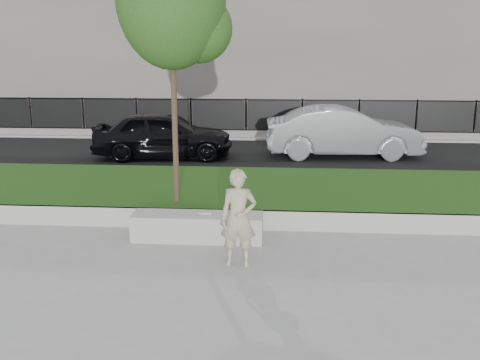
# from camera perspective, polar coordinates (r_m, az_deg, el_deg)

# --- Properties ---
(ground) EXTENTS (90.00, 90.00, 0.00)m
(ground) POSITION_cam_1_polar(r_m,az_deg,el_deg) (9.74, -0.27, -7.27)
(ground) COLOR gray
(ground) RESTS_ON ground
(grass_bank) EXTENTS (34.00, 4.00, 0.40)m
(grass_bank) POSITION_cam_1_polar(r_m,az_deg,el_deg) (12.53, 0.80, -1.49)
(grass_bank) COLOR #10360D
(grass_bank) RESTS_ON ground
(grass_kerb) EXTENTS (34.00, 0.08, 0.40)m
(grass_kerb) POSITION_cam_1_polar(r_m,az_deg,el_deg) (10.65, 0.17, -4.26)
(grass_kerb) COLOR #AAA89F
(grass_kerb) RESTS_ON ground
(street) EXTENTS (34.00, 7.00, 0.04)m
(street) POSITION_cam_1_polar(r_m,az_deg,el_deg) (17.92, 1.86, 2.59)
(street) COLOR black
(street) RESTS_ON ground
(far_pavement) EXTENTS (34.00, 3.00, 0.12)m
(far_pavement) POSITION_cam_1_polar(r_m,az_deg,el_deg) (22.34, 2.35, 4.92)
(far_pavement) COLOR gray
(far_pavement) RESTS_ON ground
(iron_fence) EXTENTS (32.00, 0.30, 1.50)m
(iron_fence) POSITION_cam_1_polar(r_m,az_deg,el_deg) (21.28, 2.27, 5.79)
(iron_fence) COLOR slate
(iron_fence) RESTS_ON far_pavement
(building_facade) EXTENTS (34.00, 10.00, 10.00)m
(building_facade) POSITION_cam_1_polar(r_m,az_deg,el_deg) (29.11, 2.93, 16.73)
(building_facade) COLOR #625C56
(building_facade) RESTS_ON ground
(stone_bench) EXTENTS (2.45, 0.61, 0.50)m
(stone_bench) POSITION_cam_1_polar(r_m,az_deg,el_deg) (10.12, -4.55, -5.00)
(stone_bench) COLOR #AAA89F
(stone_bench) RESTS_ON ground
(man) EXTENTS (0.59, 0.39, 1.62)m
(man) POSITION_cam_1_polar(r_m,az_deg,el_deg) (8.76, -0.16, -4.10)
(man) COLOR #B1A988
(man) RESTS_ON ground
(book) EXTENTS (0.24, 0.18, 0.03)m
(book) POSITION_cam_1_polar(r_m,az_deg,el_deg) (10.08, -3.65, -3.49)
(book) COLOR beige
(book) RESTS_ON stone_bench
(young_tree) EXTENTS (2.23, 2.14, 5.47)m
(young_tree) POSITION_cam_1_polar(r_m,az_deg,el_deg) (10.92, -6.88, 18.30)
(young_tree) COLOR #38281C
(young_tree) RESTS_ON grass_bank
(car_dark) EXTENTS (4.63, 2.23, 1.52)m
(car_dark) POSITION_cam_1_polar(r_m,az_deg,el_deg) (17.59, -8.21, 4.83)
(car_dark) COLOR black
(car_dark) RESTS_ON street
(car_silver) EXTENTS (5.09, 2.02, 1.65)m
(car_silver) POSITION_cam_1_polar(r_m,az_deg,el_deg) (17.89, 10.91, 5.07)
(car_silver) COLOR gray
(car_silver) RESTS_ON street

